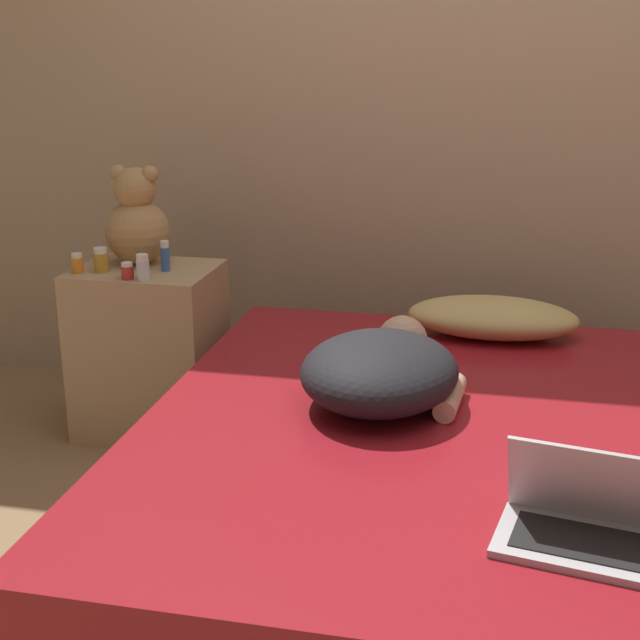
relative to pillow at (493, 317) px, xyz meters
name	(u,v)px	position (x,y,z in m)	size (l,w,h in m)	color
ground_plane	(440,564)	(-0.09, -0.74, -0.48)	(12.00, 12.00, 0.00)	#937551
wall_back	(484,57)	(-0.09, 0.46, 0.82)	(8.00, 0.06, 2.60)	tan
bed	(443,496)	(-0.09, -0.74, -0.28)	(1.60, 1.84, 0.42)	brown
nightstand	(150,351)	(-1.19, -0.07, -0.18)	(0.48, 0.38, 0.61)	tan
pillow	(493,317)	(0.00, 0.00, 0.00)	(0.56, 0.30, 0.13)	tan
person_lying	(383,369)	(-0.27, -0.62, 0.03)	(0.46, 0.65, 0.19)	black
laptop	(593,524)	(0.23, -1.26, -0.02)	(0.39, 0.26, 0.20)	silver
teddy_bear	(137,221)	(-1.23, -0.01, 0.27)	(0.23, 0.23, 0.35)	tan
bottle_orange	(77,263)	(-1.38, -0.18, 0.15)	(0.04, 0.04, 0.07)	orange
bottle_clear	(143,268)	(-1.13, -0.23, 0.16)	(0.04, 0.04, 0.09)	silver
bottle_blue	(165,256)	(-1.10, -0.09, 0.17)	(0.03, 0.03, 0.10)	#3866B2
bottle_amber	(101,260)	(-1.31, -0.15, 0.16)	(0.05, 0.05, 0.08)	gold
bottle_red	(127,271)	(-1.18, -0.22, 0.15)	(0.04, 0.04, 0.06)	#B72D2D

